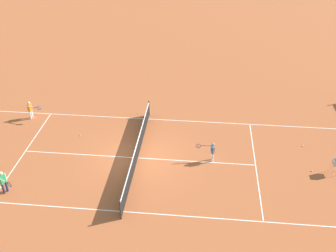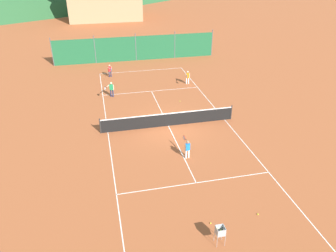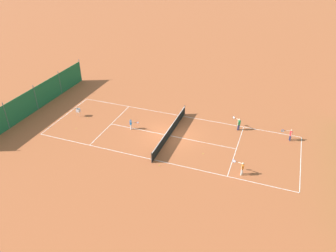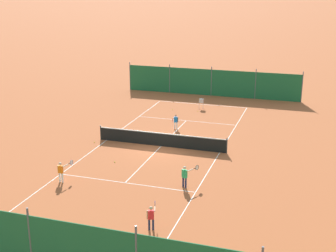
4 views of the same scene
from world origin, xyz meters
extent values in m
plane|color=#A8542D|center=(0.00, 0.00, 0.00)|extent=(600.00, 600.00, 0.00)
cube|color=white|center=(0.00, 11.90, 0.00)|extent=(8.25, 0.05, 0.01)
cube|color=white|center=(0.00, -11.90, 0.00)|extent=(8.25, 0.05, 0.01)
cube|color=white|center=(-4.10, 0.00, 0.00)|extent=(0.05, 23.85, 0.01)
cube|color=white|center=(4.10, 0.00, 0.00)|extent=(0.05, 23.85, 0.01)
cube|color=white|center=(0.00, 6.40, 0.00)|extent=(8.20, 0.05, 0.01)
cube|color=white|center=(0.00, -6.40, 0.00)|extent=(8.20, 0.05, 0.01)
cube|color=white|center=(0.00, 0.00, 0.00)|extent=(0.05, 12.80, 0.01)
cylinder|color=#2D2D2D|center=(-4.55, 0.00, 0.53)|extent=(0.08, 0.08, 1.06)
cylinder|color=#2D2D2D|center=(4.55, 0.00, 0.53)|extent=(0.08, 0.08, 1.06)
cube|color=black|center=(0.00, 0.00, 0.46)|extent=(9.10, 0.02, 0.91)
cube|color=white|center=(0.00, 0.00, 0.93)|extent=(9.10, 0.04, 0.06)
cube|color=#1E6038|center=(0.00, -15.50, 1.30)|extent=(17.20, 0.04, 2.60)
cylinder|color=#59595E|center=(-8.60, -15.50, 1.45)|extent=(0.08, 0.08, 2.90)
cylinder|color=#59595E|center=(-4.30, -15.50, 1.45)|extent=(0.08, 0.08, 2.90)
cylinder|color=#59595E|center=(0.00, -15.50, 1.45)|extent=(0.08, 0.08, 2.90)
cylinder|color=#59595E|center=(4.30, -15.50, 1.45)|extent=(0.08, 0.08, 2.90)
cylinder|color=#23284C|center=(-3.27, 5.93, 0.30)|extent=(0.11, 0.11, 0.59)
cylinder|color=#23284C|center=(-3.44, 6.02, 0.30)|extent=(0.11, 0.11, 0.59)
cube|color=#239E5B|center=(-3.36, 5.97, 0.82)|extent=(0.33, 0.28, 0.46)
sphere|color=beige|center=(-3.36, 5.97, 1.17)|extent=(0.18, 0.18, 0.18)
cylinder|color=beige|center=(-3.20, 5.89, 0.82)|extent=(0.07, 0.07, 0.46)
cylinder|color=beige|center=(-3.62, 5.85, 1.00)|extent=(0.27, 0.44, 0.07)
cylinder|color=black|center=(-3.78, 5.56, 1.00)|extent=(0.12, 0.20, 0.03)
torus|color=black|center=(-3.89, 5.34, 1.00)|extent=(0.15, 0.26, 0.28)
cylinder|color=silver|center=(-3.89, 5.34, 1.00)|extent=(0.12, 0.22, 0.25)
cylinder|color=white|center=(0.10, -4.08, 0.27)|extent=(0.09, 0.09, 0.54)
cylinder|color=white|center=(0.27, -4.04, 0.27)|extent=(0.09, 0.09, 0.54)
cube|color=blue|center=(0.19, -4.06, 0.74)|extent=(0.28, 0.20, 0.41)
sphere|color=#A37556|center=(0.19, -4.06, 1.06)|extent=(0.16, 0.16, 0.16)
cylinder|color=#A37556|center=(0.03, -4.10, 0.74)|extent=(0.06, 0.06, 0.41)
cylinder|color=#A37556|center=(0.30, -3.82, 0.91)|extent=(0.15, 0.42, 0.06)
cylinder|color=black|center=(0.24, -3.53, 0.91)|extent=(0.07, 0.19, 0.03)
torus|color=red|center=(0.19, -3.30, 0.91)|extent=(0.08, 0.28, 0.28)
cylinder|color=silver|center=(0.19, -3.30, 0.91)|extent=(0.06, 0.25, 0.25)
cylinder|color=white|center=(3.56, 7.40, 0.28)|extent=(0.10, 0.10, 0.56)
cylinder|color=white|center=(3.38, 7.43, 0.28)|extent=(0.10, 0.10, 0.56)
cube|color=orange|center=(3.47, 7.42, 0.78)|extent=(0.29, 0.20, 0.44)
sphere|color=beige|center=(3.47, 7.42, 1.12)|extent=(0.17, 0.17, 0.17)
cylinder|color=beige|center=(3.64, 7.39, 0.78)|extent=(0.06, 0.06, 0.44)
cylinder|color=beige|center=(3.26, 7.23, 0.96)|extent=(0.13, 0.44, 0.06)
cylinder|color=black|center=(3.21, 6.92, 0.96)|extent=(0.06, 0.20, 0.03)
torus|color=#1E4CB2|center=(3.17, 6.68, 0.96)|extent=(0.07, 0.28, 0.28)
cylinder|color=silver|center=(3.17, 6.68, 0.96)|extent=(0.04, 0.25, 0.25)
cylinder|color=#23284C|center=(-3.07, 10.87, 0.28)|extent=(0.10, 0.10, 0.56)
cylinder|color=#23284C|center=(-3.24, 10.82, 0.28)|extent=(0.10, 0.10, 0.56)
cube|color=red|center=(-3.16, 10.84, 0.77)|extent=(0.30, 0.23, 0.43)
sphere|color=tan|center=(-3.16, 10.84, 1.10)|extent=(0.17, 0.17, 0.17)
cylinder|color=tan|center=(-3.00, 10.90, 0.77)|extent=(0.06, 0.06, 0.43)
cylinder|color=tan|center=(-3.25, 10.59, 0.94)|extent=(0.20, 0.43, 0.06)
cylinder|color=black|center=(-3.15, 10.29, 0.94)|extent=(0.09, 0.20, 0.03)
torus|color=#1E4CB2|center=(-3.08, 10.06, 0.94)|extent=(0.11, 0.27, 0.28)
cylinder|color=silver|center=(-3.08, 10.06, 0.94)|extent=(0.08, 0.24, 0.25)
sphere|color=#CCE033|center=(-0.24, -9.29, 0.03)|extent=(0.07, 0.07, 0.07)
sphere|color=#CCE033|center=(4.70, 0.74, 0.03)|extent=(0.07, 0.07, 0.07)
sphere|color=#CCE033|center=(2.04, -9.24, 0.03)|extent=(0.07, 0.07, 0.07)
sphere|color=#CCE033|center=(1.81, 3.75, 0.03)|extent=(0.07, 0.07, 0.07)
cylinder|color=#B7B7BC|center=(-0.44, -10.57, 0.28)|extent=(0.02, 0.02, 0.55)
cylinder|color=#B7B7BC|center=(-0.10, -10.57, 0.28)|extent=(0.02, 0.02, 0.55)
cylinder|color=#B7B7BC|center=(-0.44, -10.23, 0.28)|extent=(0.02, 0.02, 0.55)
cylinder|color=#B7B7BC|center=(-0.10, -10.23, 0.28)|extent=(0.02, 0.02, 0.55)
cube|color=#B7B7BC|center=(-0.27, -10.40, 0.56)|extent=(0.34, 0.34, 0.02)
cube|color=#B7B7BC|center=(-0.27, -10.57, 0.72)|extent=(0.34, 0.02, 0.34)
cube|color=#B7B7BC|center=(-0.27, -10.23, 0.72)|extent=(0.34, 0.02, 0.34)
cube|color=#B7B7BC|center=(-0.44, -10.40, 0.72)|extent=(0.02, 0.34, 0.34)
cube|color=#B7B7BC|center=(-0.10, -10.40, 0.72)|extent=(0.02, 0.34, 0.34)
sphere|color=#CCE033|center=(-0.23, -10.49, 0.60)|extent=(0.07, 0.07, 0.07)
sphere|color=#CCE033|center=(-0.38, -10.52, 0.60)|extent=(0.07, 0.07, 0.07)
sphere|color=#CCE033|center=(-0.13, -10.37, 0.60)|extent=(0.07, 0.07, 0.07)
sphere|color=#CCE033|center=(-0.26, -10.50, 0.60)|extent=(0.07, 0.07, 0.07)
sphere|color=#CCE033|center=(-0.36, -10.37, 0.60)|extent=(0.07, 0.07, 0.07)
sphere|color=#CCE033|center=(-0.14, -10.34, 0.60)|extent=(0.07, 0.07, 0.07)
sphere|color=#CCE033|center=(-0.22, -10.50, 0.66)|extent=(0.07, 0.07, 0.07)
sphere|color=#CCE033|center=(-0.26, -10.53, 0.66)|extent=(0.07, 0.07, 0.07)
sphere|color=#CCE033|center=(-0.35, -10.47, 0.66)|extent=(0.07, 0.07, 0.07)
sphere|color=#CCE033|center=(-0.26, -10.50, 0.66)|extent=(0.07, 0.07, 0.07)
sphere|color=#CCE033|center=(-0.18, -10.51, 0.66)|extent=(0.07, 0.07, 0.07)
sphere|color=#CCE033|center=(-0.29, -10.44, 0.66)|extent=(0.07, 0.07, 0.07)
sphere|color=#CCE033|center=(-0.38, -10.27, 0.71)|extent=(0.07, 0.07, 0.07)
sphere|color=#CCE033|center=(-0.24, -10.39, 0.71)|extent=(0.07, 0.07, 0.07)
camera|label=1|loc=(-16.95, -3.37, 13.13)|focal=42.00mm
camera|label=2|loc=(-4.44, -19.22, 10.60)|focal=35.00mm
camera|label=3|loc=(24.95, 9.01, 17.04)|focal=35.00mm
camera|label=4|loc=(-9.68, 28.69, 10.92)|focal=50.00mm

